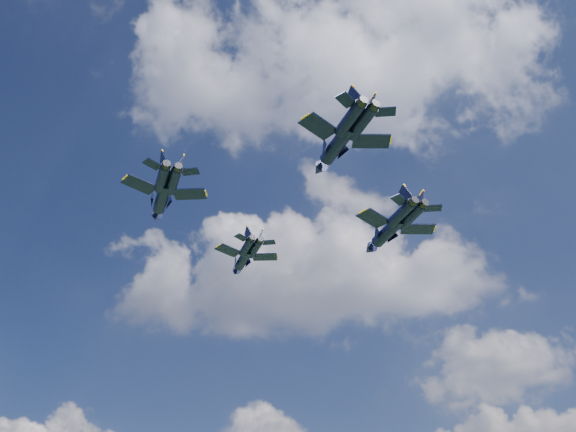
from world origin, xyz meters
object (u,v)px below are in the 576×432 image
at_px(jet_lead, 243,260).
at_px(jet_slot, 336,146).
at_px(jet_right, 387,232).
at_px(jet_left, 162,199).

xyz_separation_m(jet_lead, jet_slot, (19.30, -28.26, -1.19)).
bearing_deg(jet_slot, jet_right, 44.51).
height_order(jet_lead, jet_right, jet_right).
height_order(jet_lead, jet_slot, jet_lead).
height_order(jet_left, jet_right, jet_right).
xyz_separation_m(jet_right, jet_slot, (-5.11, -23.25, -0.76)).
distance_m(jet_right, jet_slot, 23.82).
bearing_deg(jet_left, jet_lead, 46.20).
distance_m(jet_lead, jet_slot, 34.24).
height_order(jet_right, jet_slot, jet_right).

